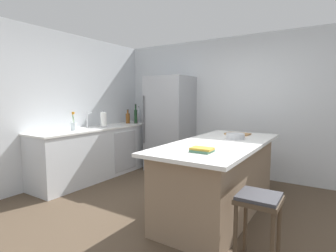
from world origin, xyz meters
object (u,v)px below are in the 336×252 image
Objects in this scene: whiskey_bottle at (128,118)px; cutting_board at (238,134)px; sink_faucet at (88,120)px; vinegar_bottle at (138,117)px; wine_bottle at (136,116)px; refrigerator at (170,124)px; hot_sauce_bottle at (136,119)px; flower_vase at (73,125)px; paper_towel_roll at (104,120)px; soda_bottle at (139,116)px; bar_stool at (259,208)px; kitchen_island at (220,177)px; mixing_bowl at (235,136)px; cookbook_stack at (202,150)px.

whiskey_bottle reaches higher than cutting_board.
vinegar_bottle is at bearing 90.51° from sink_faucet.
wine_bottle reaches higher than vinegar_bottle.
hot_sauce_bottle is (-0.88, -0.02, 0.07)m from refrigerator.
wine_bottle is 1.41× the size of whiskey_bottle.
whiskey_bottle is at bearing -166.91° from refrigerator.
whiskey_bottle is at bearing 92.57° from flower_vase.
soda_bottle reaches higher than paper_towel_roll.
bar_stool is 3.26m from flower_vase.
flower_vase is (0.06, -0.35, -0.06)m from sink_faucet.
hot_sauce_bottle is 0.21m from whiskey_bottle.
kitchen_island is at bearing -27.22° from wine_bottle.
cutting_board is (-0.03, 0.79, 0.46)m from kitchen_island.
wine_bottle reaches higher than sink_faucet.
kitchen_island is 2.17m from refrigerator.
paper_towel_roll is 2.52m from mixing_bowl.
hot_sauce_bottle reaches higher than cookbook_stack.
bar_stool is (2.31, -2.22, -0.42)m from refrigerator.
kitchen_island is at bearing 95.86° from cookbook_stack.
refrigerator reaches higher than flower_vase.
kitchen_island is 7.21× the size of flower_vase.
bar_stool is 3.78m from wine_bottle.
sink_faucet is at bearing -96.70° from wine_bottle.
flower_vase is 1.07× the size of whiskey_bottle.
soda_bottle reaches higher than vinegar_bottle.
cutting_board is at bearing 93.92° from cookbook_stack.
mixing_bowl is at bearing -0.16° from paper_towel_roll.
whiskey_bottle is at bearing 97.61° from paper_towel_roll.
flower_vase is 1.53m from wine_bottle.
cookbook_stack is at bearing -37.92° from wine_bottle.
cookbook_stack is (-0.62, 0.17, 0.41)m from bar_stool.
kitchen_island is 6.48× the size of cutting_board.
refrigerator is 8.34× the size of cookbook_stack.
flower_vase is at bearing -156.23° from cutting_board.
mixing_bowl reaches higher than cookbook_stack.
soda_bottle reaches higher than flower_vase.
cutting_board is at bearing -16.10° from vinegar_bottle.
flower_vase is 0.90× the size of soda_bottle.
sink_faucet is 2.62m from cutting_board.
flower_vase is at bearing -87.43° from whiskey_bottle.
mixing_bowl is (2.49, -0.90, -0.13)m from wine_bottle.
cookbook_stack is at bearing -84.14° from kitchen_island.
cutting_board reaches higher than bar_stool.
soda_bottle is 1.55× the size of cookbook_stack.
soda_bottle is at bearing 77.67° from whiskey_bottle.
paper_towel_roll reaches higher than kitchen_island.
bar_stool is 2.19× the size of whiskey_bottle.
sink_faucet is at bearing 178.69° from kitchen_island.
cutting_board is at bearing 16.17° from sink_faucet.
flower_vase is at bearing -89.98° from soda_bottle.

